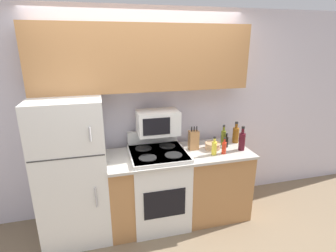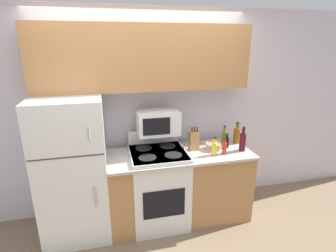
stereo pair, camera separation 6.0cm
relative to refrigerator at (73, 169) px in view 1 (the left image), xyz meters
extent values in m
plane|color=#7F6B51|center=(0.85, -0.36, -0.81)|extent=(12.00, 12.00, 0.00)
cube|color=silver|center=(0.85, 0.39, 0.46)|extent=(8.00, 0.05, 2.55)
cube|color=#B27A47|center=(1.21, -0.04, -0.38)|extent=(1.70, 0.64, 0.87)
cube|color=#BCB7AD|center=(1.21, -0.06, 0.07)|extent=(1.70, 0.68, 0.03)
cube|color=white|center=(0.00, 0.00, 0.00)|extent=(0.72, 0.72, 1.62)
cube|color=#383838|center=(0.00, -0.35, 0.29)|extent=(0.70, 0.01, 0.01)
cylinder|color=#B7B7BC|center=(0.23, -0.37, 0.52)|extent=(0.02, 0.02, 0.14)
cylinder|color=#B7B7BC|center=(0.23, -0.37, -0.16)|extent=(0.02, 0.02, 0.22)
cube|color=#B27A47|center=(0.85, 0.20, 1.17)|extent=(2.42, 0.33, 0.72)
cube|color=white|center=(0.95, -0.05, -0.34)|extent=(0.65, 0.64, 0.94)
cube|color=black|center=(0.95, -0.38, -0.36)|extent=(0.47, 0.01, 0.34)
cube|color=#2D2D2D|center=(0.95, -0.05, 0.12)|extent=(0.63, 0.61, 0.01)
cube|color=white|center=(0.95, 0.25, 0.21)|extent=(0.63, 0.06, 0.16)
cylinder|color=black|center=(0.80, -0.19, 0.13)|extent=(0.20, 0.20, 0.01)
cylinder|color=black|center=(1.09, -0.19, 0.13)|extent=(0.20, 0.20, 0.01)
cylinder|color=black|center=(0.80, 0.09, 0.13)|extent=(0.20, 0.20, 0.01)
cylinder|color=black|center=(1.09, 0.09, 0.13)|extent=(0.20, 0.20, 0.01)
cube|color=white|center=(0.98, 0.11, 0.43)|extent=(0.49, 0.31, 0.28)
cube|color=black|center=(0.94, -0.05, 0.43)|extent=(0.31, 0.01, 0.20)
cube|color=#B27A47|center=(1.40, 0.01, 0.20)|extent=(0.12, 0.09, 0.23)
cylinder|color=black|center=(1.37, 0.00, 0.35)|extent=(0.01, 0.01, 0.06)
cylinder|color=black|center=(1.40, 0.00, 0.35)|extent=(0.01, 0.01, 0.06)
cylinder|color=black|center=(1.44, 0.00, 0.35)|extent=(0.01, 0.01, 0.06)
cylinder|color=tan|center=(1.64, -0.04, 0.12)|extent=(0.18, 0.18, 0.07)
torus|color=tan|center=(1.64, -0.04, 0.16)|extent=(0.19, 0.19, 0.01)
cylinder|color=red|center=(1.70, -0.21, 0.16)|extent=(0.05, 0.05, 0.14)
cylinder|color=red|center=(1.70, -0.21, 0.25)|extent=(0.02, 0.02, 0.04)
cylinder|color=black|center=(1.70, -0.21, 0.28)|extent=(0.02, 0.03, 0.02)
cylinder|color=#5B6619|center=(1.82, 0.06, 0.18)|extent=(0.06, 0.06, 0.18)
cylinder|color=#5B6619|center=(1.82, 0.06, 0.30)|extent=(0.03, 0.03, 0.06)
cylinder|color=black|center=(1.82, 0.06, 0.34)|extent=(0.03, 0.03, 0.02)
cylinder|color=gold|center=(1.58, -0.21, 0.16)|extent=(0.06, 0.06, 0.15)
cylinder|color=gold|center=(1.58, -0.21, 0.27)|extent=(0.03, 0.03, 0.05)
cylinder|color=black|center=(1.58, -0.21, 0.30)|extent=(0.03, 0.03, 0.02)
cylinder|color=brown|center=(2.01, 0.08, 0.19)|extent=(0.08, 0.08, 0.20)
cylinder|color=brown|center=(2.01, 0.08, 0.31)|extent=(0.04, 0.04, 0.06)
cylinder|color=black|center=(2.01, 0.08, 0.36)|extent=(0.04, 0.04, 0.02)
cylinder|color=#470F19|center=(1.96, -0.16, 0.19)|extent=(0.08, 0.08, 0.21)
cylinder|color=#470F19|center=(1.96, -0.16, 0.33)|extent=(0.03, 0.03, 0.07)
cylinder|color=black|center=(1.96, -0.16, 0.38)|extent=(0.04, 0.04, 0.02)
cylinder|color=black|center=(1.82, -0.03, 0.15)|extent=(0.05, 0.05, 0.13)
cylinder|color=black|center=(1.82, -0.03, 0.23)|extent=(0.02, 0.02, 0.04)
cylinder|color=black|center=(1.82, -0.03, 0.26)|extent=(0.03, 0.03, 0.01)
camera|label=1|loc=(0.35, -2.78, 1.34)|focal=28.00mm
camera|label=2|loc=(0.41, -2.80, 1.34)|focal=28.00mm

